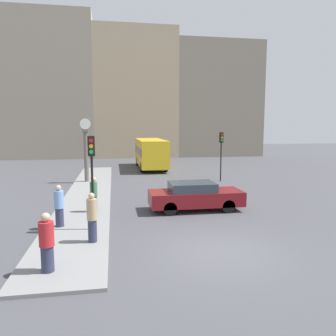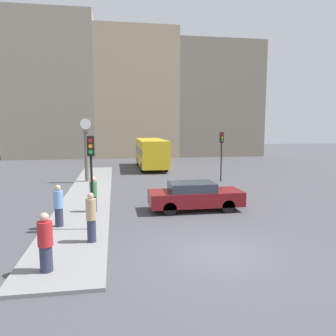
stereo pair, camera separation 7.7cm
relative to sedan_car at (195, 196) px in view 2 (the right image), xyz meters
The scene contains 12 objects.
ground_plane 5.48m from the sedan_car, 95.81° to the right, with size 120.00×120.00×0.00m, color #47474C.
sidewalk_corner 7.16m from the sedan_car, 139.11° to the left, with size 2.58×24.15×0.11m, color gray.
building_row 29.78m from the sedan_car, 92.32° to the left, with size 33.37×5.00×17.97m.
sedan_car is the anchor object (origin of this frame).
bus_distant 16.16m from the sedan_car, 91.17° to the left, with size 2.44×8.24×2.79m.
traffic_light_near 5.72m from the sedan_car, 151.14° to the right, with size 0.26×0.24×3.61m.
traffic_light_far 9.08m from the sedan_car, 63.38° to the left, with size 0.26×0.24×3.63m.
street_clock 10.68m from the sedan_car, 123.33° to the left, with size 0.83×0.41×4.54m.
pedestrian_red_top 8.43m from the sedan_car, 132.80° to the right, with size 0.40×0.40×1.66m.
pedestrian_green_hoodie 4.83m from the sedan_car, behind, with size 0.34×0.34×1.65m.
pedestrian_blue_stripe 6.37m from the sedan_car, 161.76° to the right, with size 0.38×0.38×1.68m.
pedestrian_tan_coat 6.14m from the sedan_car, 139.23° to the right, with size 0.36×0.36×1.73m.
Camera 2 is at (-3.25, -9.80, 4.09)m, focal length 35.00 mm.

